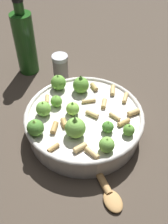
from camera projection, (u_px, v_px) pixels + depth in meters
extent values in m
plane|color=#42382D|center=(84.00, 131.00, 0.68)|extent=(2.40, 2.40, 0.00)
cylinder|color=beige|center=(84.00, 123.00, 0.66)|extent=(0.27, 0.27, 0.06)
torus|color=beige|center=(84.00, 115.00, 0.64)|extent=(0.29, 0.29, 0.01)
sphere|color=#75B247|center=(75.00, 128.00, 0.58)|extent=(0.05, 0.05, 0.05)
cone|color=#75B247|center=(75.00, 120.00, 0.56)|extent=(0.02, 0.02, 0.02)
sphere|color=#609E38|center=(129.00, 130.00, 0.59)|extent=(0.03, 0.03, 0.03)
cone|color=#609E38|center=(130.00, 126.00, 0.58)|extent=(0.01, 0.01, 0.01)
sphere|color=#8CC64C|center=(73.00, 109.00, 0.63)|extent=(0.03, 0.03, 0.03)
cone|color=#609E38|center=(72.00, 104.00, 0.62)|extent=(0.01, 0.01, 0.01)
sphere|color=#4C8933|center=(35.00, 128.00, 0.59)|extent=(0.04, 0.04, 0.04)
cone|color=#8CC64C|center=(34.00, 122.00, 0.57)|extent=(0.02, 0.02, 0.01)
sphere|color=#4C8933|center=(108.00, 127.00, 0.60)|extent=(0.03, 0.03, 0.03)
cone|color=#609E38|center=(108.00, 123.00, 0.59)|extent=(0.01, 0.01, 0.01)
sphere|color=#609E38|center=(81.00, 85.00, 0.69)|extent=(0.04, 0.04, 0.04)
cone|color=#4C8933|center=(81.00, 78.00, 0.67)|extent=(0.02, 0.02, 0.02)
sphere|color=#609E38|center=(59.00, 82.00, 0.69)|extent=(0.04, 0.04, 0.04)
cone|color=#75B247|center=(58.00, 77.00, 0.68)|extent=(0.02, 0.02, 0.01)
sphere|color=#75B247|center=(107.00, 145.00, 0.56)|extent=(0.03, 0.03, 0.03)
cone|color=#8CC64C|center=(107.00, 140.00, 0.54)|extent=(0.01, 0.01, 0.01)
sphere|color=#609E38|center=(56.00, 101.00, 0.65)|extent=(0.03, 0.03, 0.03)
cone|color=#75B247|center=(56.00, 97.00, 0.64)|extent=(0.01, 0.01, 0.01)
sphere|color=#75B247|center=(43.00, 109.00, 0.63)|extent=(0.04, 0.04, 0.04)
cone|color=#8CC64C|center=(43.00, 104.00, 0.62)|extent=(0.01, 0.01, 0.01)
cylinder|color=tan|center=(105.00, 104.00, 0.66)|extent=(0.03, 0.03, 0.01)
cylinder|color=tan|center=(94.00, 87.00, 0.70)|extent=(0.02, 0.03, 0.01)
cylinder|color=tan|center=(80.00, 148.00, 0.56)|extent=(0.03, 0.01, 0.01)
cylinder|color=tan|center=(53.00, 148.00, 0.57)|extent=(0.03, 0.01, 0.01)
cylinder|color=tan|center=(125.00, 98.00, 0.67)|extent=(0.03, 0.03, 0.01)
cylinder|color=tan|center=(92.00, 153.00, 0.56)|extent=(0.02, 0.03, 0.01)
cylinder|color=tan|center=(64.00, 123.00, 0.61)|extent=(0.02, 0.03, 0.01)
cylinder|color=tan|center=(115.00, 116.00, 0.63)|extent=(0.02, 0.03, 0.01)
cylinder|color=tan|center=(54.00, 128.00, 0.60)|extent=(0.03, 0.03, 0.01)
cylinder|color=tan|center=(133.00, 112.00, 0.64)|extent=(0.03, 0.02, 0.01)
cylinder|color=tan|center=(92.00, 114.00, 0.63)|extent=(0.02, 0.03, 0.01)
cylinder|color=tan|center=(124.00, 122.00, 0.62)|extent=(0.03, 0.01, 0.01)
cylinder|color=tan|center=(47.00, 99.00, 0.67)|extent=(0.02, 0.03, 0.01)
cylinder|color=tan|center=(113.00, 90.00, 0.69)|extent=(0.03, 0.03, 0.01)
cylinder|color=tan|center=(89.00, 101.00, 0.67)|extent=(0.03, 0.02, 0.01)
cylinder|color=gray|center=(61.00, 71.00, 0.79)|extent=(0.04, 0.04, 0.08)
cylinder|color=silver|center=(60.00, 58.00, 0.75)|extent=(0.05, 0.05, 0.01)
cylinder|color=#1E4C19|center=(24.00, 45.00, 0.79)|extent=(0.06, 0.06, 0.19)
cylinder|color=#1E4C19|center=(18.00, 8.00, 0.72)|extent=(0.03, 0.03, 0.04)
cylinder|color=#B2844C|center=(92.00, 161.00, 0.61)|extent=(0.05, 0.18, 0.02)
ellipsoid|color=#B2844C|center=(113.00, 201.00, 0.54)|extent=(0.05, 0.06, 0.01)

